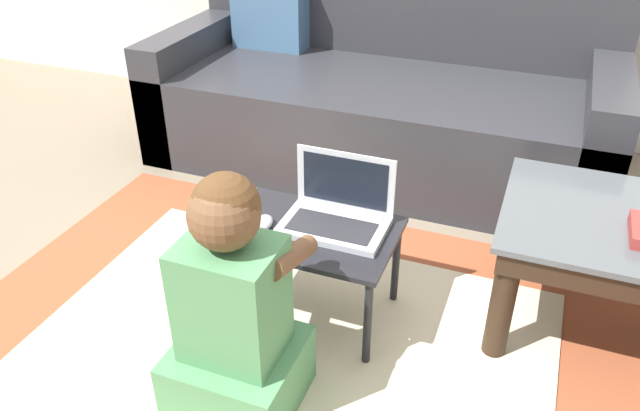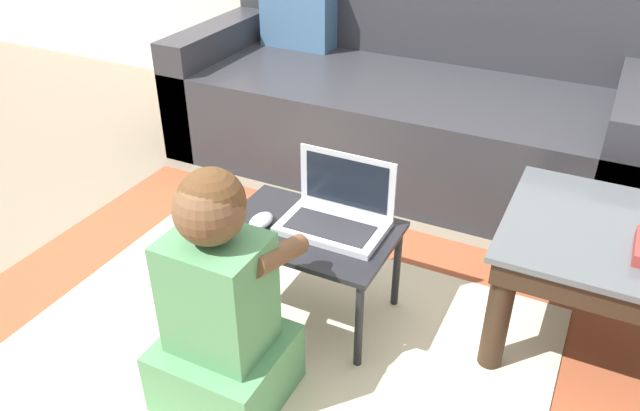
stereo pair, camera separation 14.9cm
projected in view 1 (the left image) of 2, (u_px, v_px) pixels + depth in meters
ground_plane at (323, 305)px, 2.08m from camera, size 16.00×16.00×0.00m
area_rug at (285, 353)px, 1.88m from camera, size 2.15×1.62×0.01m
couch at (383, 93)px, 2.89m from camera, size 2.02×0.93×0.93m
laptop_desk at (310, 240)px, 1.90m from camera, size 0.52×0.35×0.32m
laptop at (337, 215)px, 1.88m from camera, size 0.31×0.20×0.21m
computer_mouse at (261, 224)px, 1.88m from camera, size 0.06×0.10×0.03m
person_seated at (234, 316)px, 1.58m from camera, size 0.33×0.39×0.71m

